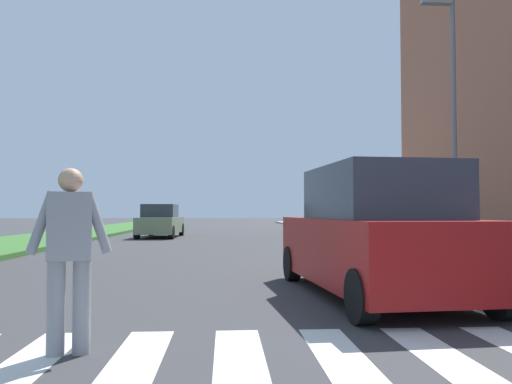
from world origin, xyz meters
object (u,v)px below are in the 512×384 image
object	(u,v)px
street_lamp_right	(451,100)
pedestrian_performer	(70,251)
sedan_midblock	(161,222)
suv_crossing	(375,235)

from	to	relation	value
street_lamp_right	pedestrian_performer	world-z (taller)	street_lamp_right
street_lamp_right	sedan_midblock	size ratio (longest dim) A/B	1.68
pedestrian_performer	suv_crossing	xyz separation A→B (m)	(3.69, 2.88, -0.00)
street_lamp_right	suv_crossing	size ratio (longest dim) A/B	1.58
suv_crossing	street_lamp_right	bearing A→B (deg)	57.38
suv_crossing	sedan_midblock	distance (m)	18.61
street_lamp_right	sedan_midblock	bearing A→B (deg)	132.13
suv_crossing	sedan_midblock	world-z (taller)	suv_crossing
street_lamp_right	pedestrian_performer	xyz separation A→B (m)	(-8.08, -9.74, -3.66)
street_lamp_right	pedestrian_performer	distance (m)	13.18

